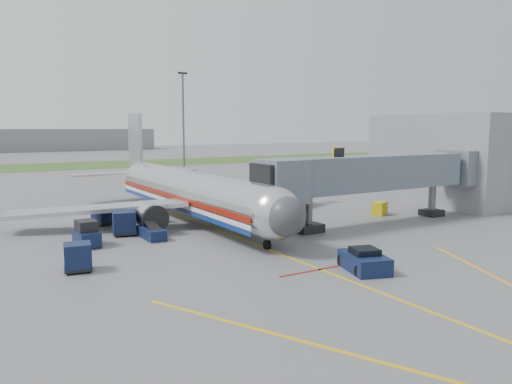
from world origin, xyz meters
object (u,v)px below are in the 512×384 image
belt_loader (151,232)px  pushback_tug (364,261)px  ramp_worker (97,234)px  baggage_tug (87,235)px  airliner (190,192)px

belt_loader → pushback_tug: bearing=-62.5°
belt_loader → ramp_worker: (-4.06, 0.35, 0.25)m
pushback_tug → baggage_tug: bearing=130.1°
baggage_tug → pushback_tug: bearing=-49.9°
baggage_tug → ramp_worker: bearing=23.0°
baggage_tug → ramp_worker: 0.89m
baggage_tug → belt_loader: size_ratio=0.69×
belt_loader → airliner: bearing=44.1°
baggage_tug → belt_loader: bearing=0.0°
baggage_tug → ramp_worker: baggage_tug is taller
airliner → belt_loader: (-5.82, -5.64, -2.16)m
airliner → pushback_tug: (2.08, -20.83, -2.06)m
ramp_worker → baggage_tug: bearing=156.9°
airliner → pushback_tug: bearing=-84.3°
baggage_tug → ramp_worker: (0.82, 0.35, -0.10)m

